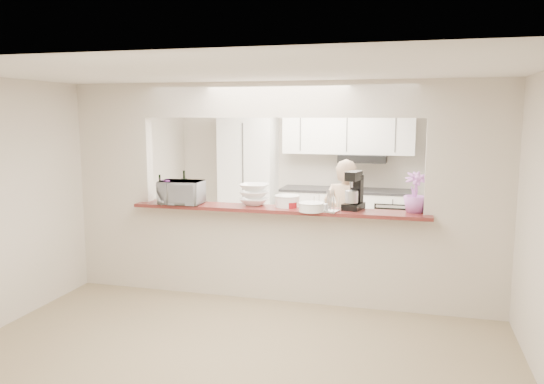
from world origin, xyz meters
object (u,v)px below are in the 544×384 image
(stand_mixer, at_px, (354,192))
(person, at_px, (345,221))
(toaster_oven, at_px, (181,192))
(refrigerator, at_px, (450,199))

(stand_mixer, xyz_separation_m, person, (-0.19, 0.80, -0.50))
(toaster_oven, relative_size, stand_mixer, 1.16)
(toaster_oven, xyz_separation_m, stand_mixer, (2.00, 0.16, 0.05))
(toaster_oven, relative_size, person, 0.32)
(refrigerator, height_order, toaster_oven, refrigerator)
(toaster_oven, bearing_deg, person, 24.60)
(refrigerator, height_order, person, refrigerator)
(toaster_oven, xyz_separation_m, person, (1.81, 0.97, -0.44))
(toaster_oven, height_order, person, person)
(refrigerator, bearing_deg, stand_mixer, -114.83)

